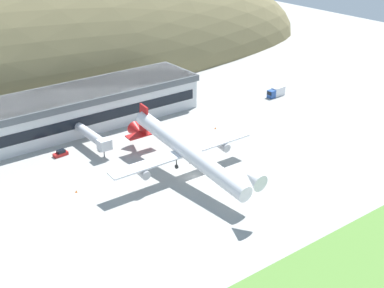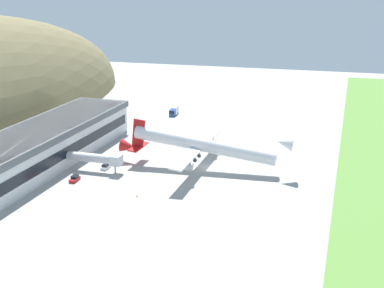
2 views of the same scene
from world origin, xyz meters
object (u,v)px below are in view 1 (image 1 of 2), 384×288
traffic_cone_1 (215,128)px  service_car_0 (105,147)px  service_car_1 (61,153)px  jetway_0 (94,137)px  traffic_cone_0 (76,191)px  fuel_truck (276,92)px  cargo_airplane (186,151)px  terminal_building (63,110)px

traffic_cone_1 → service_car_0: bearing=167.6°
service_car_1 → traffic_cone_1: (45.82, -11.28, -0.41)m
traffic_cone_1 → jetway_0: bearing=166.4°
service_car_0 → traffic_cone_0: size_ratio=6.64×
service_car_1 → traffic_cone_1: bearing=-13.8°
service_car_0 → traffic_cone_1: 34.88m
jetway_0 → service_car_1: 10.03m
fuel_truck → traffic_cone_0: fuel_truck is taller
cargo_airplane → service_car_0: bearing=107.9°
cargo_airplane → fuel_truck: cargo_airplane is taller
traffic_cone_0 → fuel_truck: bearing=12.5°
jetway_0 → traffic_cone_0: size_ratio=29.23×
traffic_cone_0 → terminal_building: bearing=68.9°
terminal_building → service_car_1: terminal_building is taller
jetway_0 → traffic_cone_0: 23.93m
cargo_airplane → jetway_0: bearing=111.8°
service_car_1 → traffic_cone_0: service_car_1 is taller
terminal_building → traffic_cone_0: (-14.30, -37.02, -6.21)m
service_car_0 → traffic_cone_0: bearing=-135.3°
service_car_1 → fuel_truck: (81.93, -1.49, 0.84)m
service_car_1 → traffic_cone_1: service_car_1 is taller
service_car_0 → cargo_airplane: bearing=-72.1°
service_car_0 → traffic_cone_0: 24.38m
service_car_0 → service_car_1: 12.35m
terminal_building → fuel_truck: bearing=-13.5°
traffic_cone_0 → traffic_cone_1: size_ratio=1.00×
terminal_building → jetway_0: size_ratio=5.24×
terminal_building → traffic_cone_1: bearing=-36.4°
terminal_building → fuel_truck: terminal_building is taller
jetway_0 → traffic_cone_1: (36.67, -8.84, -3.71)m
jetway_0 → cargo_airplane: (11.24, -28.03, 3.12)m
fuel_truck → traffic_cone_0: size_ratio=12.87×
jetway_0 → fuel_truck: 72.83m
terminal_building → cargo_airplane: cargo_airplane is taller
cargo_airplane → fuel_truck: bearing=25.2°
service_car_0 → jetway_0: bearing=152.6°
fuel_truck → traffic_cone_1: size_ratio=12.87×
jetway_0 → terminal_building: bearing=91.3°
jetway_0 → traffic_cone_1: bearing=-13.6°
traffic_cone_0 → service_car_0: bearing=44.7°
terminal_building → jetway_0: 18.70m
traffic_cone_1 → terminal_building: bearing=143.6°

